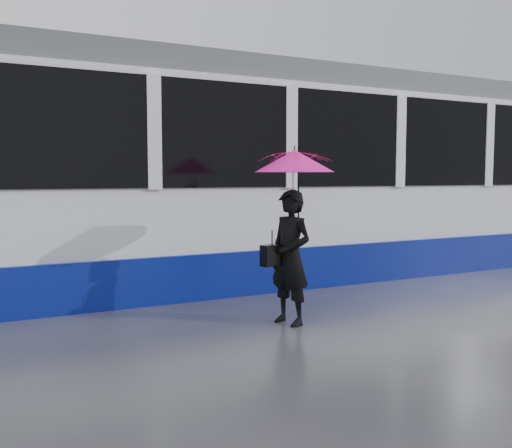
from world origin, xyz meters
TOP-DOWN VIEW (x-y plane):
  - ground at (0.00, 0.00)m, footprint 90.00×90.00m
  - rails at (0.00, 2.50)m, footprint 34.00×1.51m
  - tram at (-2.33, 2.50)m, footprint 26.00×2.56m
  - woman at (0.21, -0.32)m, footprint 0.50×0.63m
  - umbrella at (0.26, -0.32)m, footprint 1.09×1.09m
  - handbag at (-0.01, -0.30)m, footprint 0.29×0.19m

SIDE VIEW (x-z plane):
  - ground at x=0.00m, z-range 0.00..0.00m
  - rails at x=0.00m, z-range 0.00..0.02m
  - woman at x=0.21m, z-range 0.00..1.50m
  - handbag at x=-0.01m, z-range 0.58..0.99m
  - tram at x=-2.33m, z-range -0.04..3.31m
  - umbrella at x=0.26m, z-range 1.14..2.15m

